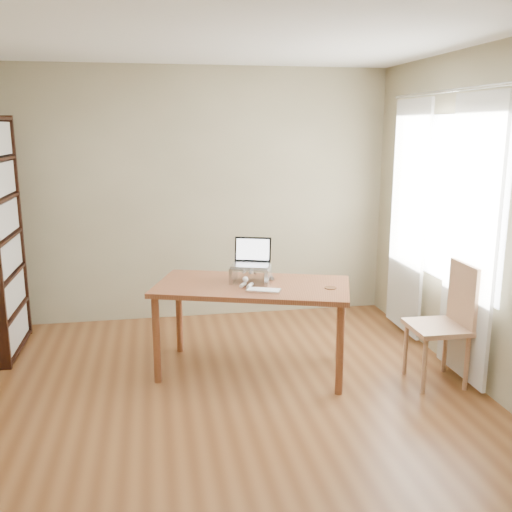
# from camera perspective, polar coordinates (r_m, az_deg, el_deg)

# --- Properties ---
(room) EXTENTS (4.04, 4.54, 2.64)m
(room) POSITION_cam_1_polar(r_m,az_deg,el_deg) (3.77, -2.65, 2.16)
(room) COLOR #593217
(room) RESTS_ON ground
(curtains) EXTENTS (0.03, 1.90, 2.25)m
(curtains) POSITION_cam_1_polar(r_m,az_deg,el_deg) (5.12, 17.56, 2.91)
(curtains) COLOR white
(curtains) RESTS_ON ground
(desk) EXTENTS (1.72, 1.23, 0.75)m
(desk) POSITION_cam_1_polar(r_m,az_deg,el_deg) (4.65, -0.36, -3.86)
(desk) COLOR brown
(desk) RESTS_ON ground
(laptop_stand) EXTENTS (0.32, 0.25, 0.13)m
(laptop_stand) POSITION_cam_1_polar(r_m,az_deg,el_deg) (4.68, -0.54, -1.61)
(laptop_stand) COLOR silver
(laptop_stand) RESTS_ON desk
(laptop) EXTENTS (0.36, 0.34, 0.22)m
(laptop) POSITION_cam_1_polar(r_m,az_deg,el_deg) (4.71, -0.65, -0.22)
(laptop) COLOR silver
(laptop) RESTS_ON laptop_stand
(keyboard) EXTENTS (0.29, 0.21, 0.02)m
(keyboard) POSITION_cam_1_polar(r_m,az_deg,el_deg) (4.42, 0.77, -3.45)
(keyboard) COLOR silver
(keyboard) RESTS_ON desk
(coaster) EXTENTS (0.10, 0.10, 0.01)m
(coaster) POSITION_cam_1_polar(r_m,az_deg,el_deg) (4.55, 7.45, -3.17)
(coaster) COLOR brown
(coaster) RESTS_ON desk
(cat) EXTENTS (0.24, 0.48, 0.15)m
(cat) POSITION_cam_1_polar(r_m,az_deg,el_deg) (4.72, -0.41, -1.73)
(cat) COLOR #413A33
(cat) RESTS_ON desk
(chair) EXTENTS (0.44, 0.44, 0.97)m
(chair) POSITION_cam_1_polar(r_m,az_deg,el_deg) (4.74, 18.54, -5.99)
(chair) COLOR #A77E5B
(chair) RESTS_ON ground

